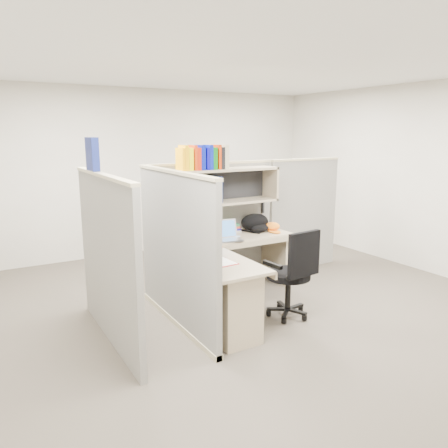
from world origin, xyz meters
TOP-DOWN VIEW (x-y plane):
  - ground at (0.00, 0.00)m, footprint 6.00×6.00m
  - room_shell at (0.00, 0.00)m, footprint 6.00×6.00m
  - cubicle at (-0.37, 0.45)m, footprint 3.79×1.84m
  - desk at (-0.41, -0.29)m, footprint 1.74×1.75m
  - laptop at (-0.07, 0.38)m, footprint 0.39×0.39m
  - backpack at (0.52, 0.61)m, footprint 0.41×0.33m
  - orange_cap at (0.72, 0.55)m, footprint 0.28×0.29m
  - snack_canister at (-0.49, -0.15)m, footprint 0.11×0.11m
  - tissue_box at (-0.83, -0.42)m, footprint 0.15×0.15m
  - mouse at (0.10, 0.43)m, footprint 0.09×0.06m
  - paper_cup at (-0.05, 0.76)m, footprint 0.09×0.09m
  - book_stack at (0.25, 0.78)m, footprint 0.16×0.21m
  - loose_paper at (-0.56, -0.35)m, footprint 0.22×0.29m
  - task_chair at (0.23, -0.47)m, footprint 0.54×0.50m

SIDE VIEW (x-z plane):
  - ground at x=0.00m, z-range 0.00..0.00m
  - task_chair at x=0.23m, z-range -0.15..0.86m
  - desk at x=-0.41m, z-range 0.07..0.80m
  - loose_paper at x=-0.56m, z-range 0.73..0.73m
  - mouse at x=0.10m, z-range 0.73..0.76m
  - book_stack at x=0.25m, z-range 0.73..0.83m
  - paper_cup at x=-0.05m, z-range 0.73..0.83m
  - snack_canister at x=-0.49m, z-range 0.73..0.84m
  - orange_cap at x=0.72m, z-range 0.73..0.84m
  - tissue_box at x=-0.83m, z-range 0.73..0.94m
  - backpack at x=0.52m, z-range 0.73..0.96m
  - laptop at x=-0.07m, z-range 0.73..0.98m
  - cubicle at x=-0.37m, z-range -0.07..1.88m
  - room_shell at x=0.00m, z-range -1.38..4.62m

